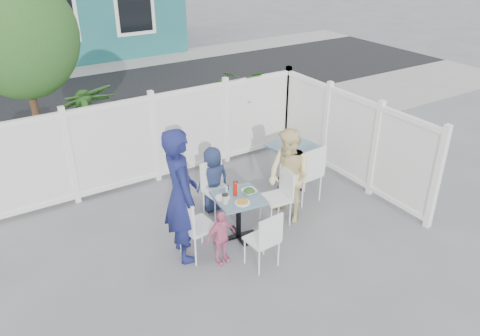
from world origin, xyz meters
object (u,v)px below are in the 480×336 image
spare_table (292,154)px  chair_back (215,185)px  main_table (238,206)px  chair_near (266,237)px  man (181,196)px  woman (289,176)px  boy (213,179)px  chair_left (193,223)px  chair_right (280,192)px  toddler (221,237)px

spare_table → chair_back: (-1.59, -0.10, -0.08)m
main_table → spare_table: bearing=27.7°
main_table → chair_near: (-0.07, -0.78, -0.04)m
man → main_table: bearing=-85.0°
woman → chair_near: bearing=-56.2°
chair_near → boy: bearing=80.6°
main_table → chair_near: bearing=-95.1°
spare_table → chair_back: bearing=-176.4°
chair_near → boy: boy is taller
woman → boy: 1.21m
chair_left → woman: woman is taller
main_table → chair_left: bearing=-175.8°
spare_table → chair_back: 1.60m
chair_right → man: size_ratio=0.47×
chair_left → woman: 1.70m
spare_table → chair_left: size_ratio=0.84×
boy → woman: bearing=137.3°
man → boy: (0.93, 0.82, -0.41)m
boy → spare_table: bearing=-178.8°
boy → chair_near: bearing=87.0°
chair_left → man: bearing=-147.6°
chair_back → chair_near: 1.54m
chair_right → woman: 0.28m
chair_right → boy: (-0.69, 0.86, 0.02)m
chair_near → man: (-0.79, 0.84, 0.46)m
main_table → chair_left: size_ratio=0.76×
woman → toddler: size_ratio=1.86×
main_table → chair_near: chair_near is taller
chair_left → boy: boy is taller
chair_near → man: man is taller
chair_back → toddler: size_ratio=1.11×
chair_left → chair_near: (0.70, -0.72, -0.06)m
toddler → chair_back: bearing=57.6°
chair_left → woman: size_ratio=0.64×
chair_right → boy: size_ratio=0.82×
chair_right → chair_left: bearing=99.8°
spare_table → chair_right: bearing=-136.3°
spare_table → boy: 1.57m
chair_left → chair_near: 1.01m
chair_near → woman: size_ratio=0.57×
spare_table → toddler: (-2.14, -1.22, -0.19)m
boy → toddler: size_ratio=1.36×
spare_table → chair_left: chair_left is taller
chair_right → chair_back: 1.03m
spare_table → man: 2.65m
spare_table → chair_left: 2.57m
chair_near → toddler: chair_near is taller
chair_back → main_table: bearing=81.8°
chair_near → toddler: bearing=131.4°
woman → man: bearing=-96.3°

